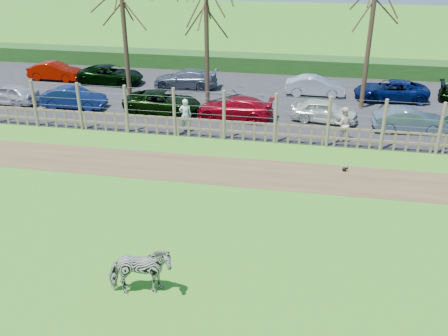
% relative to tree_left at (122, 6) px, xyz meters
% --- Properties ---
extents(ground, '(120.00, 120.00, 0.00)m').
position_rel_tree_left_xyz_m(ground, '(6.50, -12.50, -5.62)').
color(ground, '#53A832').
rests_on(ground, ground).
extents(dirt_strip, '(34.00, 2.80, 0.01)m').
position_rel_tree_left_xyz_m(dirt_strip, '(6.50, -8.00, -5.61)').
color(dirt_strip, brown).
rests_on(dirt_strip, ground).
extents(asphalt, '(44.00, 13.00, 0.04)m').
position_rel_tree_left_xyz_m(asphalt, '(6.50, 2.00, -5.60)').
color(asphalt, '#232326').
rests_on(asphalt, ground).
extents(hedge, '(46.00, 2.00, 1.10)m').
position_rel_tree_left_xyz_m(hedge, '(6.50, 9.00, -5.07)').
color(hedge, '#1E4716').
rests_on(hedge, ground).
extents(fence, '(30.16, 0.16, 2.50)m').
position_rel_tree_left_xyz_m(fence, '(6.50, -4.50, -4.81)').
color(fence, brown).
rests_on(fence, ground).
extents(tree_left, '(4.80, 4.80, 7.88)m').
position_rel_tree_left_xyz_m(tree_left, '(0.00, 0.00, 0.00)').
color(tree_left, '#3D2B1E').
rests_on(tree_left, ground).
extents(tree_mid, '(4.80, 4.80, 6.83)m').
position_rel_tree_left_xyz_m(tree_mid, '(4.50, 1.00, -0.75)').
color(tree_mid, '#3D2B1E').
rests_on(tree_mid, ground).
extents(tree_right, '(4.80, 4.80, 7.35)m').
position_rel_tree_left_xyz_m(tree_right, '(13.50, 1.50, -0.37)').
color(tree_right, '#3D2B1E').
rests_on(tree_right, ground).
extents(zebra, '(1.97, 1.27, 1.54)m').
position_rel_tree_left_xyz_m(zebra, '(6.26, -16.35, -4.85)').
color(zebra, gray).
rests_on(zebra, ground).
extents(visitor_a, '(0.70, 0.53, 1.72)m').
position_rel_tree_left_xyz_m(visitor_a, '(4.39, -3.88, -4.71)').
color(visitor_a, silver).
rests_on(visitor_a, asphalt).
extents(visitor_b, '(0.97, 0.83, 1.72)m').
position_rel_tree_left_xyz_m(visitor_b, '(12.23, -3.73, -4.71)').
color(visitor_b, beige).
rests_on(visitor_b, asphalt).
extents(crow, '(0.26, 0.19, 0.21)m').
position_rel_tree_left_xyz_m(crow, '(12.27, -7.15, -5.51)').
color(crow, black).
rests_on(crow, ground).
extents(car_0, '(3.65, 1.78, 1.20)m').
position_rel_tree_left_xyz_m(car_0, '(-6.94, -1.39, -4.98)').
color(car_0, '#B7B0BA').
rests_on(car_0, asphalt).
extents(car_1, '(3.70, 1.45, 1.20)m').
position_rel_tree_left_xyz_m(car_1, '(-2.85, -1.44, -4.98)').
color(car_1, '#0D1C51').
rests_on(car_1, asphalt).
extents(car_2, '(4.37, 2.11, 1.20)m').
position_rel_tree_left_xyz_m(car_2, '(2.38, -1.24, -4.98)').
color(car_2, black).
rests_on(car_2, asphalt).
extents(car_3, '(4.23, 1.93, 1.20)m').
position_rel_tree_left_xyz_m(car_3, '(6.58, -1.55, -4.98)').
color(car_3, '#970414').
rests_on(car_3, asphalt).
extents(car_4, '(3.67, 1.83, 1.20)m').
position_rel_tree_left_xyz_m(car_4, '(11.36, -1.14, -4.98)').
color(car_4, silver).
rests_on(car_4, asphalt).
extents(car_5, '(3.73, 1.55, 1.20)m').
position_rel_tree_left_xyz_m(car_5, '(15.64, -1.83, -4.98)').
color(car_5, '#4C5F71').
rests_on(car_5, asphalt).
extents(car_7, '(3.65, 1.31, 1.20)m').
position_rel_tree_left_xyz_m(car_7, '(-6.77, 3.90, -4.98)').
color(car_7, '#8F0D01').
rests_on(car_7, asphalt).
extents(car_8, '(4.40, 2.17, 1.20)m').
position_rel_tree_left_xyz_m(car_8, '(-2.68, 3.73, -4.98)').
color(car_8, black).
rests_on(car_8, asphalt).
extents(car_9, '(4.20, 1.86, 1.20)m').
position_rel_tree_left_xyz_m(car_9, '(2.47, 3.64, -4.98)').
color(car_9, '#4D5568').
rests_on(car_9, asphalt).
extents(car_11, '(3.65, 1.30, 1.20)m').
position_rel_tree_left_xyz_m(car_11, '(10.80, 3.49, -4.98)').
color(car_11, '#AFB6C8').
rests_on(car_11, asphalt).
extents(car_12, '(4.44, 2.27, 1.20)m').
position_rel_tree_left_xyz_m(car_12, '(15.31, 3.35, -4.98)').
color(car_12, '#06134B').
rests_on(car_12, asphalt).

